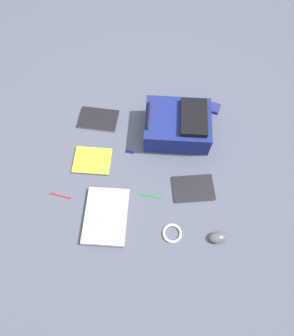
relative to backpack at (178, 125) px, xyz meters
The scene contains 12 objects.
ground_plane 0.35m from the backpack, 139.14° to the left, with size 3.46×3.46×0.00m, color #4C5160.
backpack is the anchor object (origin of this frame).
laptop 0.75m from the backpack, 146.56° to the left, with size 0.35×0.25×0.03m.
book_red 0.56m from the backpack, 82.93° to the left, with size 0.20×0.28×0.01m.
book_manual 0.61m from the backpack, 115.40° to the left, with size 0.19×0.24×0.02m.
book_comic 0.43m from the backpack, 164.83° to the right, with size 0.21×0.28×0.01m.
computer_mouse 0.75m from the backpack, 160.89° to the right, with size 0.07×0.10×0.04m, color #4C4C51.
cable_coil 0.70m from the backpack, behind, with size 0.11×0.11×0.02m, color silver.
pen_black 0.51m from the backpack, 162.05° to the left, with size 0.01×0.01×0.15m, color #198C33.
pen_blue 0.88m from the backpack, 125.59° to the left, with size 0.01×0.01×0.14m, color red.
earbud_pouch 0.34m from the backpack, 50.33° to the right, with size 0.08×0.08×0.02m, color navy.
usb_stick 0.37m from the backpack, 119.54° to the left, with size 0.02×0.06×0.01m, color #191999.
Camera 1 is at (-0.82, -0.09, 1.70)m, focal length 31.07 mm.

